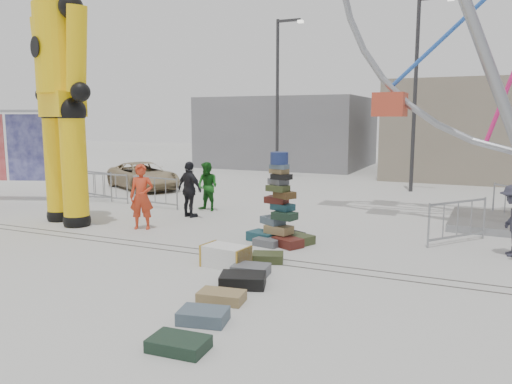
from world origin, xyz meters
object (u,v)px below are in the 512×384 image
at_px(barricade_dummy_c, 155,192).
at_px(pedestrian_green, 207,186).
at_px(lamp_post_left, 279,91).
at_px(crash_test_dummy, 61,86).
at_px(suitcase_tower, 280,218).
at_px(banner_scaffold, 5,133).
at_px(barricade_wheel_front, 457,222).
at_px(pedestrian_black, 190,189).
at_px(parked_suv, 143,176).
at_px(lamp_post_right, 418,85).
at_px(barricade_dummy_b, 105,188).
at_px(pedestrian_red, 142,197).
at_px(barricade_dummy_a, 95,185).
at_px(steamer_trunk, 226,256).

bearing_deg(barricade_dummy_c, pedestrian_green, 14.34).
bearing_deg(lamp_post_left, crash_test_dummy, -96.92).
xyz_separation_m(suitcase_tower, banner_scaffold, (-11.68, 1.69, 1.93)).
xyz_separation_m(barricade_wheel_front, pedestrian_black, (-7.87, 0.11, 0.34)).
bearing_deg(pedestrian_black, suitcase_tower, 171.59).
relative_size(lamp_post_left, parked_suv, 1.89).
xyz_separation_m(lamp_post_right, barricade_dummy_b, (-10.15, -7.59, -3.93)).
bearing_deg(pedestrian_green, pedestrian_red, -84.10).
bearing_deg(barricade_wheel_front, suitcase_tower, 150.81).
relative_size(lamp_post_right, barricade_dummy_c, 4.00).
bearing_deg(lamp_post_right, barricade_dummy_b, -143.21).
bearing_deg(pedestrian_black, crash_test_dummy, 56.52).
xyz_separation_m(barricade_dummy_a, pedestrian_green, (5.19, -0.34, 0.27)).
distance_m(steamer_trunk, barricade_dummy_c, 7.64).
bearing_deg(parked_suv, pedestrian_green, -94.25).
height_order(suitcase_tower, parked_suv, suitcase_tower).
bearing_deg(pedestrian_black, lamp_post_left, -65.46).
distance_m(barricade_dummy_b, barricade_wheel_front, 12.35).
height_order(pedestrian_red, pedestrian_black, pedestrian_red).
xyz_separation_m(barricade_dummy_a, barricade_wheel_front, (13.12, -1.66, 0.00)).
xyz_separation_m(steamer_trunk, barricade_dummy_b, (-7.95, 5.41, 0.32)).
bearing_deg(parked_suv, lamp_post_left, -4.77).
bearing_deg(barricade_dummy_b, barricade_dummy_a, 149.82).
bearing_deg(barricade_dummy_c, barricade_dummy_a, 176.36).
relative_size(lamp_post_left, steamer_trunk, 8.27).
distance_m(banner_scaffold, barricade_dummy_a, 3.74).
relative_size(crash_test_dummy, banner_scaffold, 1.64).
relative_size(steamer_trunk, pedestrian_black, 0.55).
height_order(banner_scaffold, pedestrian_black, banner_scaffold).
relative_size(barricade_dummy_a, pedestrian_red, 1.08).
distance_m(banner_scaffold, pedestrian_black, 8.06).
distance_m(crash_test_dummy, banner_scaffold, 5.66).
bearing_deg(parked_suv, steamer_trunk, -106.37).
distance_m(suitcase_tower, barricade_dummy_a, 9.67).
xyz_separation_m(lamp_post_left, banner_scaffold, (-6.62, -10.90, -1.92)).
relative_size(crash_test_dummy, parked_suv, 1.81).
height_order(banner_scaffold, barricade_dummy_c, banner_scaffold).
bearing_deg(crash_test_dummy, pedestrian_black, 59.28).
distance_m(barricade_dummy_a, pedestrian_green, 5.21).
xyz_separation_m(crash_test_dummy, pedestrian_red, (2.52, 0.26, -3.12)).
bearing_deg(pedestrian_black, barricade_dummy_b, 3.42).
distance_m(steamer_trunk, parked_suv, 12.57).
height_order(suitcase_tower, barricade_dummy_b, suitcase_tower).
relative_size(suitcase_tower, barricade_wheel_front, 1.14).
relative_size(barricade_dummy_b, parked_suv, 0.47).
xyz_separation_m(lamp_post_right, parked_suv, (-11.05, -4.08, -3.89)).
xyz_separation_m(pedestrian_green, parked_suv, (-5.25, 3.43, -0.24)).
relative_size(lamp_post_left, barricade_dummy_a, 4.00).
xyz_separation_m(lamp_post_right, banner_scaffold, (-13.62, -8.90, -1.92)).
relative_size(barricade_dummy_b, barricade_dummy_c, 1.00).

